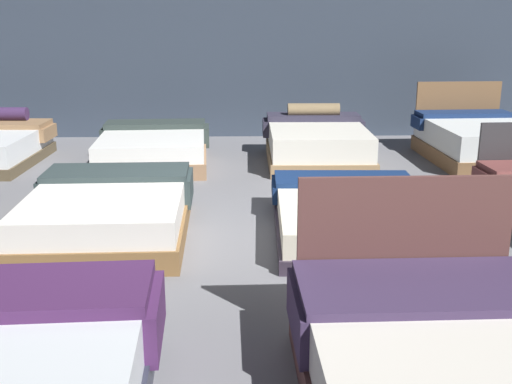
{
  "coord_description": "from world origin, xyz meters",
  "views": [
    {
      "loc": [
        0.08,
        -5.81,
        2.09
      ],
      "look_at": [
        0.25,
        0.17,
        0.37
      ],
      "focal_mm": 43.57,
      "sensor_mm": 36.0,
      "label": 1
    }
  ],
  "objects_px": {
    "bed_2": "(450,376)",
    "bed_5": "(109,213)",
    "bed_10": "(317,143)",
    "bed_11": "(480,141)",
    "bed_9": "(153,149)",
    "bed_6": "(351,216)"
  },
  "relations": [
    {
      "from": "bed_2",
      "to": "bed_5",
      "type": "relative_size",
      "value": 1.05
    },
    {
      "from": "bed_10",
      "to": "bed_11",
      "type": "distance_m",
      "value": 2.4
    },
    {
      "from": "bed_2",
      "to": "bed_9",
      "type": "bearing_deg",
      "value": 110.27
    },
    {
      "from": "bed_2",
      "to": "bed_9",
      "type": "height_order",
      "value": "bed_2"
    },
    {
      "from": "bed_6",
      "to": "bed_10",
      "type": "xyz_separation_m",
      "value": [
        0.04,
        3.09,
        0.1
      ]
    },
    {
      "from": "bed_5",
      "to": "bed_10",
      "type": "height_order",
      "value": "bed_10"
    },
    {
      "from": "bed_5",
      "to": "bed_11",
      "type": "height_order",
      "value": "bed_11"
    },
    {
      "from": "bed_2",
      "to": "bed_9",
      "type": "relative_size",
      "value": 1.07
    },
    {
      "from": "bed_6",
      "to": "bed_11",
      "type": "relative_size",
      "value": 1.02
    },
    {
      "from": "bed_2",
      "to": "bed_6",
      "type": "xyz_separation_m",
      "value": [
        0.01,
        2.96,
        -0.09
      ]
    },
    {
      "from": "bed_2",
      "to": "bed_11",
      "type": "bearing_deg",
      "value": 66.96
    },
    {
      "from": "bed_5",
      "to": "bed_9",
      "type": "distance_m",
      "value": 3.03
    },
    {
      "from": "bed_9",
      "to": "bed_2",
      "type": "bearing_deg",
      "value": -71.67
    },
    {
      "from": "bed_10",
      "to": "bed_2",
      "type": "bearing_deg",
      "value": -89.73
    },
    {
      "from": "bed_9",
      "to": "bed_11",
      "type": "distance_m",
      "value": 4.79
    },
    {
      "from": "bed_9",
      "to": "bed_11",
      "type": "bearing_deg",
      "value": -1.95
    },
    {
      "from": "bed_9",
      "to": "bed_5",
      "type": "bearing_deg",
      "value": -93.63
    },
    {
      "from": "bed_10",
      "to": "bed_9",
      "type": "bearing_deg",
      "value": -177.72
    },
    {
      "from": "bed_2",
      "to": "bed_11",
      "type": "distance_m",
      "value": 6.54
    },
    {
      "from": "bed_9",
      "to": "bed_10",
      "type": "height_order",
      "value": "bed_10"
    },
    {
      "from": "bed_9",
      "to": "bed_11",
      "type": "relative_size",
      "value": 0.97
    },
    {
      "from": "bed_5",
      "to": "bed_9",
      "type": "height_order",
      "value": "bed_5"
    }
  ]
}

